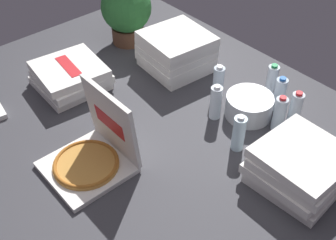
{
  "coord_description": "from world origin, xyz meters",
  "views": [
    {
      "loc": [
        1.23,
        -1.02,
        1.64
      ],
      "look_at": [
        -0.05,
        0.1,
        0.14
      ],
      "focal_mm": 44.93,
      "sensor_mm": 36.0,
      "label": 1
    }
  ],
  "objects_px": {
    "open_pizza_box": "(94,153)",
    "water_bottle_1": "(295,109)",
    "pizza_stack_left_near": "(176,51)",
    "water_bottle_0": "(239,133)",
    "water_bottle_5": "(279,114)",
    "water_bottle_4": "(218,82)",
    "pizza_stack_left_far": "(300,167)",
    "pizza_stack_right_mid": "(70,76)",
    "water_bottle_6": "(272,81)",
    "water_bottle_3": "(280,94)",
    "ice_bucket": "(249,106)",
    "potted_plant": "(126,11)",
    "water_bottle_2": "(216,102)"
  },
  "relations": [
    {
      "from": "open_pizza_box",
      "to": "water_bottle_1",
      "type": "relative_size",
      "value": 1.88
    },
    {
      "from": "pizza_stack_left_near",
      "to": "water_bottle_1",
      "type": "bearing_deg",
      "value": 8.14
    },
    {
      "from": "water_bottle_0",
      "to": "water_bottle_5",
      "type": "bearing_deg",
      "value": 81.54
    },
    {
      "from": "water_bottle_4",
      "to": "pizza_stack_left_far",
      "type": "bearing_deg",
      "value": -15.24
    },
    {
      "from": "pizza_stack_right_mid",
      "to": "water_bottle_4",
      "type": "height_order",
      "value": "water_bottle_4"
    },
    {
      "from": "water_bottle_4",
      "to": "water_bottle_5",
      "type": "bearing_deg",
      "value": 5.57
    },
    {
      "from": "water_bottle_0",
      "to": "water_bottle_4",
      "type": "distance_m",
      "value": 0.46
    },
    {
      "from": "water_bottle_4",
      "to": "water_bottle_5",
      "type": "distance_m",
      "value": 0.43
    },
    {
      "from": "pizza_stack_left_far",
      "to": "water_bottle_6",
      "type": "bearing_deg",
      "value": 139.48
    },
    {
      "from": "open_pizza_box",
      "to": "water_bottle_1",
      "type": "distance_m",
      "value": 1.15
    },
    {
      "from": "water_bottle_3",
      "to": "water_bottle_6",
      "type": "relative_size",
      "value": 1.0
    },
    {
      "from": "open_pizza_box",
      "to": "water_bottle_1",
      "type": "xyz_separation_m",
      "value": [
        0.49,
        1.05,
        0.02
      ]
    },
    {
      "from": "ice_bucket",
      "to": "water_bottle_4",
      "type": "bearing_deg",
      "value": -178.25
    },
    {
      "from": "water_bottle_1",
      "to": "water_bottle_3",
      "type": "relative_size",
      "value": 1.0
    },
    {
      "from": "water_bottle_4",
      "to": "open_pizza_box",
      "type": "bearing_deg",
      "value": -91.2
    },
    {
      "from": "water_bottle_0",
      "to": "potted_plant",
      "type": "height_order",
      "value": "potted_plant"
    },
    {
      "from": "ice_bucket",
      "to": "water_bottle_2",
      "type": "height_order",
      "value": "water_bottle_2"
    },
    {
      "from": "pizza_stack_left_near",
      "to": "potted_plant",
      "type": "distance_m",
      "value": 0.51
    },
    {
      "from": "open_pizza_box",
      "to": "water_bottle_5",
      "type": "distance_m",
      "value": 1.05
    },
    {
      "from": "open_pizza_box",
      "to": "potted_plant",
      "type": "height_order",
      "value": "potted_plant"
    },
    {
      "from": "water_bottle_3",
      "to": "open_pizza_box",
      "type": "bearing_deg",
      "value": -107.38
    },
    {
      "from": "water_bottle_5",
      "to": "potted_plant",
      "type": "height_order",
      "value": "potted_plant"
    },
    {
      "from": "ice_bucket",
      "to": "water_bottle_5",
      "type": "height_order",
      "value": "water_bottle_5"
    },
    {
      "from": "ice_bucket",
      "to": "water_bottle_1",
      "type": "bearing_deg",
      "value": 31.53
    },
    {
      "from": "water_bottle_0",
      "to": "water_bottle_3",
      "type": "relative_size",
      "value": 1.0
    },
    {
      "from": "potted_plant",
      "to": "ice_bucket",
      "type": "bearing_deg",
      "value": 1.2
    },
    {
      "from": "water_bottle_1",
      "to": "potted_plant",
      "type": "relative_size",
      "value": 0.5
    },
    {
      "from": "water_bottle_0",
      "to": "water_bottle_1",
      "type": "height_order",
      "value": "same"
    },
    {
      "from": "water_bottle_0",
      "to": "pizza_stack_left_far",
      "type": "bearing_deg",
      "value": 7.6
    },
    {
      "from": "potted_plant",
      "to": "water_bottle_6",
      "type": "bearing_deg",
      "value": 13.84
    },
    {
      "from": "open_pizza_box",
      "to": "potted_plant",
      "type": "distance_m",
      "value": 1.26
    },
    {
      "from": "water_bottle_1",
      "to": "water_bottle_2",
      "type": "bearing_deg",
      "value": -138.89
    },
    {
      "from": "pizza_stack_right_mid",
      "to": "water_bottle_1",
      "type": "distance_m",
      "value": 1.39
    },
    {
      "from": "water_bottle_5",
      "to": "water_bottle_6",
      "type": "bearing_deg",
      "value": 136.34
    },
    {
      "from": "water_bottle_2",
      "to": "water_bottle_4",
      "type": "bearing_deg",
      "value": 129.32
    },
    {
      "from": "ice_bucket",
      "to": "water_bottle_1",
      "type": "height_order",
      "value": "water_bottle_1"
    },
    {
      "from": "pizza_stack_left_near",
      "to": "water_bottle_0",
      "type": "bearing_deg",
      "value": -18.71
    },
    {
      "from": "open_pizza_box",
      "to": "water_bottle_2",
      "type": "relative_size",
      "value": 1.88
    },
    {
      "from": "pizza_stack_left_near",
      "to": "ice_bucket",
      "type": "relative_size",
      "value": 1.61
    },
    {
      "from": "ice_bucket",
      "to": "water_bottle_2",
      "type": "xyz_separation_m",
      "value": [
        -0.12,
        -0.16,
        0.04
      ]
    },
    {
      "from": "ice_bucket",
      "to": "water_bottle_0",
      "type": "xyz_separation_m",
      "value": [
        0.14,
        -0.26,
        0.04
      ]
    },
    {
      "from": "open_pizza_box",
      "to": "pizza_stack_left_near",
      "type": "bearing_deg",
      "value": 112.74
    },
    {
      "from": "ice_bucket",
      "to": "pizza_stack_left_far",
      "type": "bearing_deg",
      "value": -22.85
    },
    {
      "from": "ice_bucket",
      "to": "water_bottle_0",
      "type": "height_order",
      "value": "water_bottle_0"
    },
    {
      "from": "water_bottle_1",
      "to": "water_bottle_4",
      "type": "xyz_separation_m",
      "value": [
        -0.47,
        -0.14,
        0.0
      ]
    },
    {
      "from": "water_bottle_1",
      "to": "water_bottle_2",
      "type": "xyz_separation_m",
      "value": [
        -0.34,
        -0.3,
        0.0
      ]
    },
    {
      "from": "water_bottle_6",
      "to": "water_bottle_3",
      "type": "bearing_deg",
      "value": -31.45
    },
    {
      "from": "water_bottle_6",
      "to": "water_bottle_5",
      "type": "bearing_deg",
      "value": -43.66
    },
    {
      "from": "pizza_stack_left_far",
      "to": "water_bottle_1",
      "type": "distance_m",
      "value": 0.44
    },
    {
      "from": "water_bottle_4",
      "to": "pizza_stack_left_near",
      "type": "bearing_deg",
      "value": 177.43
    }
  ]
}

